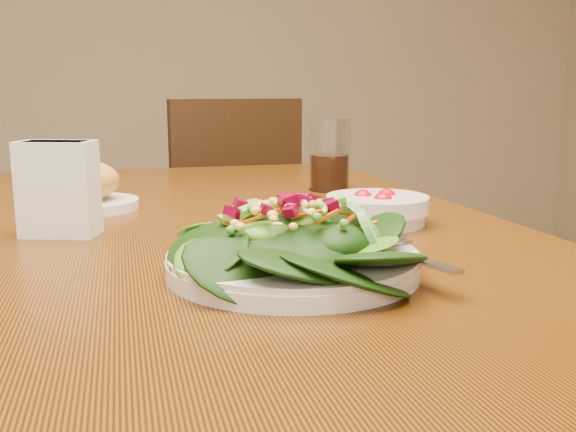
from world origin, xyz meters
name	(u,v)px	position (x,y,z in m)	size (l,w,h in m)	color
dining_table	(187,303)	(0.00, 0.00, 0.65)	(0.90, 1.40, 0.75)	#5B3309
chair_far	(224,236)	(0.23, 1.11, 0.48)	(0.49, 0.49, 0.91)	black
salad_plate	(302,246)	(0.10, -0.23, 0.78)	(0.26, 0.26, 0.07)	silver
bread_plate	(89,190)	(-0.13, 0.19, 0.78)	(0.15, 0.15, 0.08)	silver
tomato_bowl	(377,209)	(0.26, -0.03, 0.77)	(0.14, 0.14, 0.05)	silver
drinking_glass	(329,160)	(0.29, 0.28, 0.81)	(0.08, 0.08, 0.13)	silver
napkin_holder	(58,186)	(-0.16, 0.01, 0.81)	(0.10, 0.08, 0.12)	white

